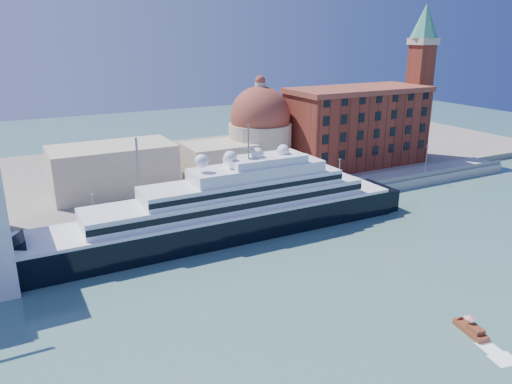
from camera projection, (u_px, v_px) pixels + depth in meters
ground at (307, 275)px, 87.82m from camera, size 400.00×400.00×0.00m
quay at (226, 210)px, 116.02m from camera, size 180.00×10.00×2.50m
land at (169, 170)px, 150.57m from camera, size 260.00×72.00×2.00m
quay_fence at (234, 209)px, 111.67m from camera, size 180.00×0.10×1.20m
superyacht at (211, 217)px, 102.00m from camera, size 90.96×12.61×27.18m
water_taxi at (471, 329)px, 70.70m from camera, size 2.79×5.73×2.61m
warehouse at (357, 126)px, 150.51m from camera, size 43.00×19.00×23.25m
campanile at (420, 72)px, 156.62m from camera, size 8.40×8.40×47.00m
church at (210, 147)px, 135.85m from camera, size 66.00×18.00×25.50m
lamp_posts at (175, 184)px, 106.28m from camera, size 120.80×2.40×18.00m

